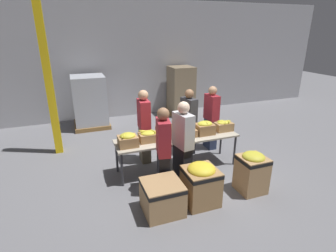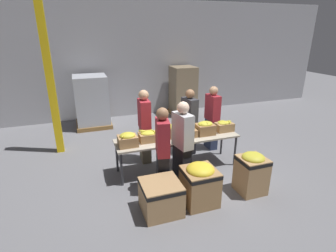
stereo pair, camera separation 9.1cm
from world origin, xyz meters
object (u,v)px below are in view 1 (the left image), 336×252
Objects in this scene: volunteer_2 at (211,118)px; donation_bin_0 at (162,196)px; donation_bin_1 at (201,182)px; pallet_stack_0 at (90,102)px; banana_box_4 at (205,128)px; banana_box_2 at (166,131)px; banana_box_0 at (128,140)px; volunteer_3 at (183,145)px; sorting_table at (177,139)px; banana_box_3 at (187,132)px; donation_bin_2 at (252,171)px; volunteer_1 at (163,152)px; volunteer_0 at (188,122)px; banana_box_5 at (224,126)px; volunteer_4 at (144,127)px; support_pillar at (48,75)px; banana_box_1 at (149,136)px; pallet_stack_1 at (181,91)px.

volunteer_2 is 2.53× the size of donation_bin_0.
donation_bin_1 is 5.16m from pallet_stack_0.
banana_box_4 reaches higher than donation_bin_0.
banana_box_0 is at bearing -169.27° from banana_box_2.
sorting_table is at bearing -22.53° from volunteer_3.
donation_bin_0 is (-1.04, -1.33, -0.56)m from banana_box_3.
donation_bin_1 is at bearing -33.84° from volunteer_2.
banana_box_0 reaches higher than donation_bin_2.
sorting_table is 1.61× the size of volunteer_1.
volunteer_0 reaches higher than donation_bin_0.
banana_box_5 is at bearing 0.44° from sorting_table.
sorting_table is 3.34× the size of donation_bin_2.
banana_box_3 is at bearing -2.32° from sorting_table.
banana_box_0 is at bearing -33.90° from volunteer_4.
volunteer_0 is 2.11× the size of donation_bin_1.
volunteer_0 reaches higher than banana_box_3.
volunteer_4 is 2.21× the size of donation_bin_1.
banana_box_2 reaches higher than banana_box_4.
volunteer_0 is (0.81, 0.60, -0.10)m from banana_box_2.
volunteer_3 reaches higher than donation_bin_1.
sorting_table is 0.33m from banana_box_2.
volunteer_2 is at bearing -16.07° from support_pillar.
sorting_table is 1.58× the size of volunteer_4.
pallet_stack_0 is (-2.17, 2.89, -0.01)m from volunteer_0.
volunteer_3 is at bearing -70.95° from pallet_stack_0.
volunteer_4 is (0.54, 0.71, -0.04)m from banana_box_0.
pallet_stack_0 is (-1.00, 4.33, -0.03)m from volunteer_1.
banana_box_5 is at bearing 1.08° from banana_box_3.
volunteer_3 is (-1.32, -0.63, -0.02)m from banana_box_5.
banana_box_1 is 1.41m from volunteer_0.
donation_bin_1 is (0.06, -0.72, -0.45)m from volunteer_3.
volunteer_4 reaches higher than banana_box_0.
banana_box_3 is at bearing 3.09° from banana_box_0.
banana_box_0 is 0.23× the size of pallet_stack_0.
donation_bin_2 is at bearing -131.54° from volunteer_3.
banana_box_3 is at bearing -1.52° from banana_box_1.
volunteer_0 is (0.36, 0.69, -0.04)m from banana_box_3.
volunteer_1 is 4.44m from pallet_stack_0.
pallet_stack_1 is (0.51, 3.81, -0.01)m from banana_box_5.
banana_box_5 is at bearing 33.98° from donation_bin_0.
donation_bin_1 is (0.50, -1.97, -0.45)m from volunteer_4.
banana_box_3 is 4.10m from pallet_stack_1.
volunteer_1 reaches higher than donation_bin_1.
banana_box_3 is 1.00× the size of banana_box_5.
support_pillar is 2.25× the size of pallet_stack_1.
volunteer_2 is at bearing 36.26° from banana_box_3.
banana_box_3 is 0.61× the size of donation_bin_0.
volunteer_4 is at bearing 129.20° from donation_bin_2.
banana_box_3 reaches higher than donation_bin_0.
donation_bin_1 is 5.47m from pallet_stack_1.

